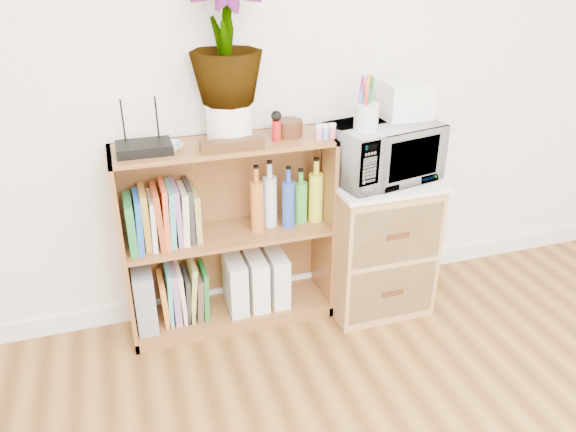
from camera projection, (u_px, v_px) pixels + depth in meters
name	position (u px, v px, depth m)	size (l,w,h in m)	color
skirting_board	(289.00, 284.00, 3.11)	(4.00, 0.02, 0.10)	white
bookshelf	(228.00, 237.00, 2.70)	(1.00, 0.30, 0.95)	brown
wicker_unit	(375.00, 244.00, 2.90)	(0.50, 0.45, 0.70)	#9E7542
microwave	(383.00, 152.00, 2.66)	(0.49, 0.33, 0.27)	silver
pen_cup	(366.00, 117.00, 2.49)	(0.11, 0.11, 0.12)	silver
small_appliance	(405.00, 100.00, 2.65)	(0.22, 0.18, 0.17)	white
router	(144.00, 148.00, 2.37)	(0.23, 0.16, 0.04)	black
white_bowl	(168.00, 147.00, 2.39)	(0.13, 0.13, 0.03)	silver
plant_pot	(229.00, 122.00, 2.48)	(0.20, 0.20, 0.17)	white
potted_plant	(225.00, 37.00, 2.32)	(0.31, 0.31, 0.55)	#31712D
trinket_box	(232.00, 145.00, 2.40)	(0.28, 0.07, 0.04)	#38220F
kokeshi_doll	(276.00, 131.00, 2.50)	(0.04, 0.04, 0.09)	#A51614
wooden_bowl	(289.00, 128.00, 2.57)	(0.13, 0.13, 0.07)	#3B2210
paint_jars	(325.00, 133.00, 2.52)	(0.11, 0.04, 0.06)	pink
file_box	(144.00, 295.00, 2.70)	(0.09, 0.25, 0.31)	gray
magazine_holder_left	(235.00, 283.00, 2.82)	(0.09, 0.22, 0.28)	silver
magazine_holder_mid	(256.00, 280.00, 2.85)	(0.09, 0.22, 0.27)	white
magazine_holder_right	(277.00, 277.00, 2.88)	(0.09, 0.22, 0.27)	silver
cookbooks	(163.00, 216.00, 2.55)	(0.33, 0.20, 0.30)	#1E7334
liquor_bottles	(296.00, 194.00, 2.71)	(0.45, 0.07, 0.32)	#C26824
lower_books	(183.00, 293.00, 2.76)	(0.23, 0.19, 0.30)	orange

